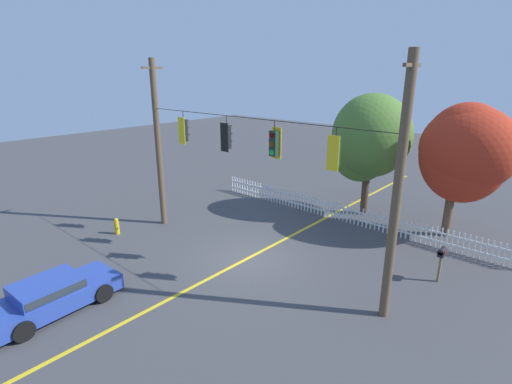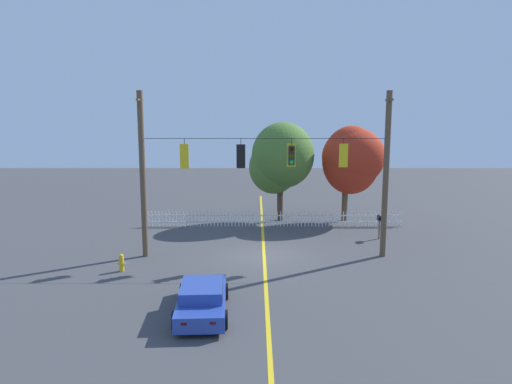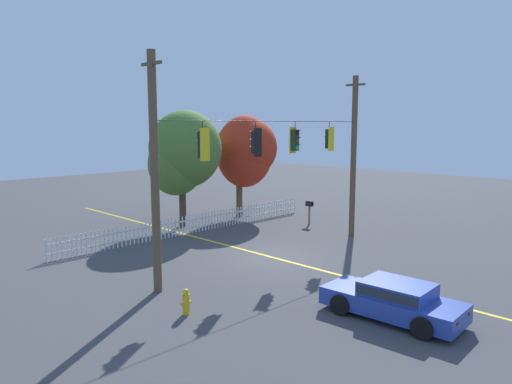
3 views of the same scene
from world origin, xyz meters
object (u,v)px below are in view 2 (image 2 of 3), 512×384
object	(u,v)px
traffic_signal_westbound_side	(242,156)
parked_car	(203,298)
autumn_maple_mid	(354,159)
fire_hydrant	(123,263)
autumn_maple_near_fence	(281,159)
roadside_mailbox	(381,220)
traffic_signal_eastbound_side	(293,155)
traffic_signal_northbound_secondary	(186,156)
traffic_signal_southbound_primary	(344,155)

from	to	relation	value
traffic_signal_westbound_side	parked_car	distance (m)	8.45
autumn_maple_mid	fire_hydrant	distance (m)	16.68
autumn_maple_near_fence	roadside_mailbox	world-z (taller)	autumn_maple_near_fence
roadside_mailbox	traffic_signal_eastbound_side	bearing A→B (deg)	-147.94
traffic_signal_eastbound_side	autumn_maple_near_fence	distance (m)	8.18
fire_hydrant	autumn_maple_mid	bearing A→B (deg)	39.46
traffic_signal_northbound_secondary	autumn_maple_mid	world-z (taller)	autumn_maple_mid
traffic_signal_northbound_secondary	traffic_signal_eastbound_side	bearing A→B (deg)	0.21
traffic_signal_northbound_secondary	autumn_maple_mid	xyz separation A→B (m)	(9.87, 7.96, -0.86)
traffic_signal_northbound_secondary	fire_hydrant	bearing A→B (deg)	-138.50
autumn_maple_near_fence	fire_hydrant	xyz separation A→B (m)	(-7.77, -10.50, -3.77)
autumn_maple_near_fence	parked_car	bearing A→B (deg)	-103.11
traffic_signal_westbound_side	traffic_signal_eastbound_side	distance (m)	2.49
traffic_signal_northbound_secondary	autumn_maple_near_fence	xyz separation A→B (m)	(5.11, 8.15, -0.92)
autumn_maple_mid	parked_car	bearing A→B (deg)	-118.95
autumn_maple_near_fence	fire_hydrant	distance (m)	13.59
traffic_signal_southbound_primary	roadside_mailbox	xyz separation A→B (m)	(2.84, 3.38, -4.00)
traffic_signal_southbound_primary	autumn_maple_mid	distance (m)	8.28
traffic_signal_westbound_side	traffic_signal_southbound_primary	world-z (taller)	same
traffic_signal_westbound_side	fire_hydrant	xyz separation A→B (m)	(-5.43, -2.35, -4.69)
autumn_maple_mid	parked_car	distance (m)	17.54
traffic_signal_eastbound_side	parked_car	distance (m)	9.17
traffic_signal_eastbound_side	parked_car	bearing A→B (deg)	-117.54
traffic_signal_southbound_primary	autumn_maple_mid	xyz separation A→B (m)	(2.09, 7.96, -0.90)
traffic_signal_westbound_side	traffic_signal_eastbound_side	world-z (taller)	same
traffic_signal_southbound_primary	autumn_maple_near_fence	size ratio (longest dim) A/B	0.21
traffic_signal_westbound_side	autumn_maple_mid	world-z (taller)	autumn_maple_mid
fire_hydrant	autumn_maple_near_fence	bearing A→B (deg)	53.51
traffic_signal_eastbound_side	roadside_mailbox	xyz separation A→B (m)	(5.37, 3.36, -3.99)
autumn_maple_near_fence	autumn_maple_mid	size ratio (longest dim) A/B	1.04
autumn_maple_near_fence	traffic_signal_westbound_side	bearing A→B (deg)	-106.03
traffic_signal_northbound_secondary	autumn_maple_near_fence	bearing A→B (deg)	57.92
parked_car	roadside_mailbox	distance (m)	13.83
traffic_signal_westbound_side	traffic_signal_southbound_primary	size ratio (longest dim) A/B	1.03
parked_car	fire_hydrant	world-z (taller)	parked_car
traffic_signal_eastbound_side	roadside_mailbox	size ratio (longest dim) A/B	1.01
traffic_signal_northbound_secondary	autumn_maple_near_fence	distance (m)	9.66
traffic_signal_eastbound_side	autumn_maple_near_fence	size ratio (longest dim) A/B	0.21
traffic_signal_eastbound_side	autumn_maple_mid	xyz separation A→B (m)	(4.62, 7.94, -0.90)
fire_hydrant	traffic_signal_southbound_primary	bearing A→B (deg)	12.70
autumn_maple_mid	roadside_mailbox	world-z (taller)	autumn_maple_mid
traffic_signal_eastbound_side	fire_hydrant	xyz separation A→B (m)	(-7.91, -2.37, -4.73)
traffic_signal_southbound_primary	autumn_maple_near_fence	world-z (taller)	autumn_maple_near_fence
traffic_signal_southbound_primary	traffic_signal_eastbound_side	bearing A→B (deg)	179.58
autumn_maple_mid	autumn_maple_near_fence	bearing A→B (deg)	177.79
traffic_signal_northbound_secondary	roadside_mailbox	bearing A→B (deg)	17.66
autumn_maple_mid	fire_hydrant	xyz separation A→B (m)	(-12.53, -10.32, -3.83)
traffic_signal_eastbound_side	roadside_mailbox	bearing A→B (deg)	32.06
traffic_signal_northbound_secondary	traffic_signal_westbound_side	bearing A→B (deg)	0.01
autumn_maple_mid	traffic_signal_eastbound_side	bearing A→B (deg)	-120.17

